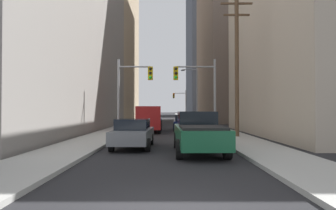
{
  "coord_description": "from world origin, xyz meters",
  "views": [
    {
      "loc": [
        0.11,
        -5.26,
        1.99
      ],
      "look_at": [
        0.0,
        21.6,
        2.43
      ],
      "focal_mm": 30.23,
      "sensor_mm": 36.0,
      "label": 1
    }
  ],
  "objects_px": {
    "traffic_signal_near_left": "(134,84)",
    "traffic_signal_far_right": "(181,100)",
    "sedan_navy": "(185,123)",
    "cargo_van_red": "(150,118)",
    "sedan_grey": "(134,133)",
    "pickup_truck_green": "(199,132)",
    "sedan_blue": "(155,120)",
    "traffic_signal_near_right": "(198,84)"
  },
  "relations": [
    {
      "from": "traffic_signal_near_left",
      "to": "traffic_signal_far_right",
      "type": "height_order",
      "value": "same"
    },
    {
      "from": "sedan_navy",
      "to": "traffic_signal_far_right",
      "type": "height_order",
      "value": "traffic_signal_far_right"
    },
    {
      "from": "sedan_navy",
      "to": "traffic_signal_far_right",
      "type": "xyz_separation_m",
      "value": [
        1.09,
        32.22,
        3.22
      ]
    },
    {
      "from": "cargo_van_red",
      "to": "sedan_navy",
      "type": "bearing_deg",
      "value": 24.07
    },
    {
      "from": "traffic_signal_near_left",
      "to": "sedan_navy",
      "type": "bearing_deg",
      "value": 42.75
    },
    {
      "from": "sedan_navy",
      "to": "traffic_signal_near_left",
      "type": "xyz_separation_m",
      "value": [
        -4.24,
        -3.92,
        3.22
      ]
    },
    {
      "from": "sedan_grey",
      "to": "sedan_navy",
      "type": "height_order",
      "value": "same"
    },
    {
      "from": "cargo_van_red",
      "to": "sedan_navy",
      "type": "xyz_separation_m",
      "value": [
        3.14,
        1.4,
        -0.52
      ]
    },
    {
      "from": "sedan_grey",
      "to": "traffic_signal_near_left",
      "type": "relative_size",
      "value": 0.71
    },
    {
      "from": "pickup_truck_green",
      "to": "sedan_blue",
      "type": "bearing_deg",
      "value": 98.46
    },
    {
      "from": "pickup_truck_green",
      "to": "sedan_blue",
      "type": "relative_size",
      "value": 1.29
    },
    {
      "from": "traffic_signal_near_left",
      "to": "traffic_signal_far_right",
      "type": "relative_size",
      "value": 1.0
    },
    {
      "from": "sedan_grey",
      "to": "sedan_navy",
      "type": "distance_m",
      "value": 12.09
    },
    {
      "from": "sedan_navy",
      "to": "traffic_signal_near_left",
      "type": "relative_size",
      "value": 0.71
    },
    {
      "from": "sedan_navy",
      "to": "sedan_blue",
      "type": "distance_m",
      "value": 8.76
    },
    {
      "from": "sedan_navy",
      "to": "sedan_blue",
      "type": "xyz_separation_m",
      "value": [
        -3.22,
        8.15,
        0.0
      ]
    },
    {
      "from": "sedan_blue",
      "to": "traffic_signal_near_right",
      "type": "height_order",
      "value": "traffic_signal_near_right"
    },
    {
      "from": "sedan_blue",
      "to": "traffic_signal_near_left",
      "type": "bearing_deg",
      "value": -94.85
    },
    {
      "from": "sedan_blue",
      "to": "traffic_signal_near_left",
      "type": "height_order",
      "value": "traffic_signal_near_left"
    },
    {
      "from": "traffic_signal_far_right",
      "to": "cargo_van_red",
      "type": "bearing_deg",
      "value": -97.18
    },
    {
      "from": "sedan_blue",
      "to": "traffic_signal_near_right",
      "type": "xyz_separation_m",
      "value": [
        4.05,
        -12.07,
        3.25
      ]
    },
    {
      "from": "pickup_truck_green",
      "to": "traffic_signal_near_right",
      "type": "relative_size",
      "value": 0.91
    },
    {
      "from": "sedan_blue",
      "to": "traffic_signal_far_right",
      "type": "relative_size",
      "value": 0.7
    },
    {
      "from": "traffic_signal_near_right",
      "to": "traffic_signal_far_right",
      "type": "distance_m",
      "value": 36.14
    },
    {
      "from": "sedan_grey",
      "to": "sedan_blue",
      "type": "relative_size",
      "value": 1.01
    },
    {
      "from": "sedan_grey",
      "to": "sedan_navy",
      "type": "xyz_separation_m",
      "value": [
        3.28,
        11.64,
        0.0
      ]
    },
    {
      "from": "cargo_van_red",
      "to": "traffic_signal_far_right",
      "type": "distance_m",
      "value": 34.0
    },
    {
      "from": "pickup_truck_green",
      "to": "sedan_navy",
      "type": "height_order",
      "value": "pickup_truck_green"
    },
    {
      "from": "cargo_van_red",
      "to": "sedan_grey",
      "type": "bearing_deg",
      "value": -90.75
    },
    {
      "from": "cargo_van_red",
      "to": "traffic_signal_near_left",
      "type": "relative_size",
      "value": 0.88
    },
    {
      "from": "pickup_truck_green",
      "to": "traffic_signal_near_left",
      "type": "distance_m",
      "value": 10.58
    },
    {
      "from": "cargo_van_red",
      "to": "traffic_signal_far_right",
      "type": "relative_size",
      "value": 0.88
    },
    {
      "from": "traffic_signal_near_right",
      "to": "sedan_blue",
      "type": "bearing_deg",
      "value": 108.56
    },
    {
      "from": "pickup_truck_green",
      "to": "traffic_signal_far_right",
      "type": "bearing_deg",
      "value": 88.55
    },
    {
      "from": "traffic_signal_near_right",
      "to": "traffic_signal_far_right",
      "type": "bearing_deg",
      "value": 89.59
    },
    {
      "from": "cargo_van_red",
      "to": "traffic_signal_far_right",
      "type": "height_order",
      "value": "traffic_signal_far_right"
    },
    {
      "from": "sedan_navy",
      "to": "traffic_signal_near_right",
      "type": "xyz_separation_m",
      "value": [
        0.83,
        -3.92,
        3.25
      ]
    },
    {
      "from": "traffic_signal_near_left",
      "to": "cargo_van_red",
      "type": "bearing_deg",
      "value": 66.38
    },
    {
      "from": "cargo_van_red",
      "to": "traffic_signal_near_right",
      "type": "height_order",
      "value": "traffic_signal_near_right"
    },
    {
      "from": "pickup_truck_green",
      "to": "sedan_blue",
      "type": "xyz_separation_m",
      "value": [
        -3.17,
        21.29,
        -0.16
      ]
    },
    {
      "from": "pickup_truck_green",
      "to": "traffic_signal_near_left",
      "type": "height_order",
      "value": "traffic_signal_near_left"
    },
    {
      "from": "traffic_signal_far_right",
      "to": "sedan_grey",
      "type": "bearing_deg",
      "value": -95.69
    }
  ]
}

